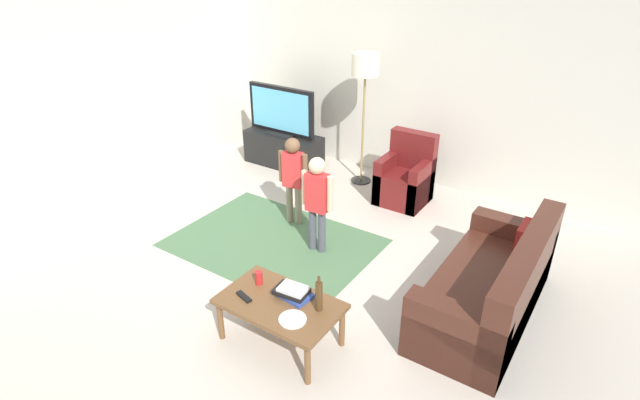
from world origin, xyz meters
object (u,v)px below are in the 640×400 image
at_px(child_near_tv, 293,173).
at_px(soda_can, 259,278).
at_px(armchair, 406,179).
at_px(tv_remote, 244,297).
at_px(floor_lamp, 365,72).
at_px(tv, 281,111).
at_px(plate, 293,319).
at_px(child_center, 317,196).
at_px(tv_stand, 284,150).
at_px(coffee_table, 280,307).
at_px(couch, 494,290).
at_px(book_stack, 293,292).
at_px(bottle, 319,296).

relative_size(child_near_tv, soda_can, 9.01).
bearing_deg(armchair, tv_remote, -90.41).
height_order(armchair, child_near_tv, child_near_tv).
height_order(floor_lamp, soda_can, floor_lamp).
bearing_deg(tv, plate, -51.30).
bearing_deg(child_center, soda_can, -79.11).
distance_m(tv_stand, armchair, 2.02).
distance_m(armchair, coffee_table, 2.99).
bearing_deg(tv, coffee_table, -52.78).
xyz_separation_m(couch, tv_remote, (-1.66, -1.43, 0.14)).
bearing_deg(tv_stand, floor_lamp, 6.90).
bearing_deg(child_near_tv, book_stack, -53.73).
distance_m(armchair, child_near_tv, 1.58).
xyz_separation_m(child_center, plate, (0.76, -1.47, -0.23)).
xyz_separation_m(armchair, child_near_tv, (-0.86, -1.28, 0.35)).
xyz_separation_m(floor_lamp, plate, (1.24, -3.29, -1.12)).
xyz_separation_m(child_near_tv, soda_can, (0.81, -1.60, -0.17)).
bearing_deg(soda_can, child_near_tv, 116.92).
bearing_deg(bottle, tv_stand, 131.67).
bearing_deg(armchair, child_near_tv, -123.86).
bearing_deg(plate, armchair, 98.78).
height_order(armchair, book_stack, armchair).
xyz_separation_m(tv_stand, soda_can, (1.98, -2.92, 0.24)).
xyz_separation_m(book_stack, tv_remote, (-0.33, -0.24, -0.03)).
bearing_deg(floor_lamp, book_stack, -70.67).
bearing_deg(couch, child_near_tv, 171.09).
relative_size(tv_stand, plate, 5.45).
xyz_separation_m(floor_lamp, coffee_table, (1.02, -3.17, -1.17)).
bearing_deg(tv, book_stack, -51.06).
height_order(tv_stand, floor_lamp, floor_lamp).
relative_size(armchair, child_near_tv, 0.83).
relative_size(tv_stand, bottle, 3.72).
xyz_separation_m(tv, child_near_tv, (1.16, -1.29, -0.20)).
relative_size(bottle, soda_can, 2.69).
bearing_deg(child_near_tv, armchair, 56.14).
height_order(book_stack, plate, book_stack).
xyz_separation_m(armchair, floor_lamp, (-0.76, 0.19, 1.25)).
height_order(tv_stand, armchair, armchair).
relative_size(child_center, book_stack, 3.45).
xyz_separation_m(tv, bottle, (2.60, -2.90, -0.29)).
bearing_deg(coffee_table, armchair, 94.95).
height_order(tv, plate, tv).
bearing_deg(tv_remote, soda_can, 110.37).
height_order(bottle, plate, bottle).
bearing_deg(coffee_table, soda_can, 161.57).
xyz_separation_m(floor_lamp, child_center, (0.48, -1.82, -0.88)).
relative_size(book_stack, soda_can, 2.66).
height_order(child_near_tv, bottle, child_near_tv).
distance_m(book_stack, soda_can, 0.35).
bearing_deg(child_near_tv, tv_stand, 131.49).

